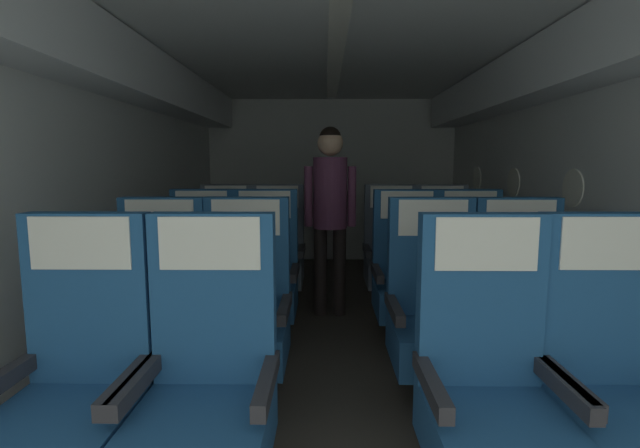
{
  "coord_description": "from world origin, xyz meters",
  "views": [
    {
      "loc": [
        -0.08,
        -0.17,
        1.27
      ],
      "look_at": [
        -0.12,
        3.53,
        0.79
      ],
      "focal_mm": 25.85,
      "sensor_mm": 36.0,
      "label": 1
    }
  ],
  "objects_px": {
    "seat_b_left_window": "(158,315)",
    "seat_d_left_window": "(225,255)",
    "seat_b_right_window": "(434,315)",
    "flight_attendant": "(330,201)",
    "seat_a_left_aisle": "(208,389)",
    "seat_b_right_aisle": "(522,316)",
    "seat_c_right_aisle": "(471,278)",
    "seat_a_left_window": "(76,388)",
    "seat_c_right_window": "(407,278)",
    "seat_d_right_aisle": "(443,256)",
    "seat_b_left_aisle": "(245,314)",
    "seat_d_right_window": "(391,255)",
    "seat_d_left_aisle": "(277,255)",
    "seat_a_right_aisle": "(615,389)",
    "seat_a_right_window": "(489,391)",
    "seat_c_left_window": "(201,277)",
    "seat_c_left_aisle": "(264,277)"
  },
  "relations": [
    {
      "from": "seat_b_left_window",
      "to": "seat_d_left_window",
      "type": "bearing_deg",
      "value": 89.71
    },
    {
      "from": "seat_b_right_window",
      "to": "flight_attendant",
      "type": "relative_size",
      "value": 0.69
    },
    {
      "from": "seat_a_left_aisle",
      "to": "seat_b_right_aisle",
      "type": "bearing_deg",
      "value": 29.14
    },
    {
      "from": "seat_c_right_aisle",
      "to": "seat_a_left_window",
      "type": "bearing_deg",
      "value": -139.69
    },
    {
      "from": "seat_c_right_window",
      "to": "seat_d_right_aisle",
      "type": "relative_size",
      "value": 1.0
    },
    {
      "from": "seat_a_left_window",
      "to": "seat_d_right_aisle",
      "type": "relative_size",
      "value": 1.0
    },
    {
      "from": "seat_b_left_aisle",
      "to": "seat_d_right_window",
      "type": "distance_m",
      "value": 1.96
    },
    {
      "from": "seat_b_left_window",
      "to": "seat_d_left_aisle",
      "type": "height_order",
      "value": "same"
    },
    {
      "from": "seat_b_left_aisle",
      "to": "seat_d_left_window",
      "type": "distance_m",
      "value": 1.71
    },
    {
      "from": "seat_c_right_window",
      "to": "seat_d_right_aisle",
      "type": "distance_m",
      "value": 0.95
    },
    {
      "from": "seat_d_right_aisle",
      "to": "seat_b_right_aisle",
      "type": "bearing_deg",
      "value": -89.46
    },
    {
      "from": "seat_a_right_aisle",
      "to": "seat_a_left_aisle",
      "type": "bearing_deg",
      "value": -179.43
    },
    {
      "from": "flight_attendant",
      "to": "seat_a_right_window",
      "type": "bearing_deg",
      "value": -60.03
    },
    {
      "from": "seat_a_left_aisle",
      "to": "seat_a_right_window",
      "type": "height_order",
      "value": "same"
    },
    {
      "from": "seat_b_right_aisle",
      "to": "seat_d_left_aisle",
      "type": "relative_size",
      "value": 1.0
    },
    {
      "from": "seat_d_left_aisle",
      "to": "seat_d_right_aisle",
      "type": "height_order",
      "value": "same"
    },
    {
      "from": "seat_d_left_window",
      "to": "seat_d_left_aisle",
      "type": "xyz_separation_m",
      "value": [
        0.47,
        -0.0,
        0.0
      ]
    },
    {
      "from": "seat_b_left_window",
      "to": "seat_d_left_aisle",
      "type": "distance_m",
      "value": 1.73
    },
    {
      "from": "seat_d_left_aisle",
      "to": "seat_a_right_window",
      "type": "bearing_deg",
      "value": -67.53
    },
    {
      "from": "seat_b_left_window",
      "to": "seat_c_right_aisle",
      "type": "relative_size",
      "value": 1.0
    },
    {
      "from": "seat_a_right_aisle",
      "to": "seat_d_left_aisle",
      "type": "distance_m",
      "value": 2.9
    },
    {
      "from": "seat_a_left_aisle",
      "to": "seat_a_right_window",
      "type": "distance_m",
      "value": 1.03
    },
    {
      "from": "seat_b_left_window",
      "to": "seat_c_right_window",
      "type": "xyz_separation_m",
      "value": [
        1.51,
        0.83,
        0.0
      ]
    },
    {
      "from": "seat_b_right_aisle",
      "to": "seat_d_left_aisle",
      "type": "height_order",
      "value": "same"
    },
    {
      "from": "seat_b_left_aisle",
      "to": "seat_d_right_window",
      "type": "xyz_separation_m",
      "value": [
        1.04,
        1.66,
        0.0
      ]
    },
    {
      "from": "flight_attendant",
      "to": "seat_d_right_window",
      "type": "bearing_deg",
      "value": 43.91
    },
    {
      "from": "seat_c_right_aisle",
      "to": "seat_a_right_aisle",
      "type": "bearing_deg",
      "value": -89.73
    },
    {
      "from": "seat_b_left_aisle",
      "to": "seat_d_left_aisle",
      "type": "relative_size",
      "value": 1.0
    },
    {
      "from": "seat_a_right_window",
      "to": "seat_c_left_window",
      "type": "distance_m",
      "value": 2.26
    },
    {
      "from": "seat_a_left_window",
      "to": "seat_b_left_window",
      "type": "xyz_separation_m",
      "value": [
        0.0,
        0.83,
        0.0
      ]
    },
    {
      "from": "seat_b_left_window",
      "to": "seat_c_right_window",
      "type": "bearing_deg",
      "value": 28.68
    },
    {
      "from": "seat_b_left_aisle",
      "to": "seat_d_right_aisle",
      "type": "bearing_deg",
      "value": 47.55
    },
    {
      "from": "seat_a_left_aisle",
      "to": "seat_a_right_aisle",
      "type": "bearing_deg",
      "value": 0.57
    },
    {
      "from": "seat_b_right_window",
      "to": "seat_d_right_aisle",
      "type": "distance_m",
      "value": 1.71
    },
    {
      "from": "seat_c_left_window",
      "to": "seat_d_right_window",
      "type": "xyz_separation_m",
      "value": [
        1.51,
        0.83,
        0.0
      ]
    },
    {
      "from": "seat_a_right_aisle",
      "to": "seat_d_left_window",
      "type": "relative_size",
      "value": 1.0
    },
    {
      "from": "seat_a_left_window",
      "to": "seat_d_left_aisle",
      "type": "relative_size",
      "value": 1.0
    },
    {
      "from": "seat_b_right_window",
      "to": "seat_d_right_aisle",
      "type": "xyz_separation_m",
      "value": [
        0.47,
        1.65,
        0.0
      ]
    },
    {
      "from": "seat_b_left_window",
      "to": "seat_b_left_aisle",
      "type": "bearing_deg",
      "value": 1.8
    },
    {
      "from": "seat_a_right_aisle",
      "to": "seat_b_right_aisle",
      "type": "bearing_deg",
      "value": 89.37
    },
    {
      "from": "seat_a_left_window",
      "to": "seat_b_right_aisle",
      "type": "xyz_separation_m",
      "value": [
        1.99,
        0.84,
        0.0
      ]
    },
    {
      "from": "seat_b_left_aisle",
      "to": "seat_d_right_aisle",
      "type": "distance_m",
      "value": 2.23
    },
    {
      "from": "seat_c_left_aisle",
      "to": "seat_d_left_window",
      "type": "xyz_separation_m",
      "value": [
        -0.46,
        0.82,
        0.0
      ]
    },
    {
      "from": "seat_b_right_window",
      "to": "seat_d_right_window",
      "type": "bearing_deg",
      "value": 89.79
    },
    {
      "from": "seat_a_right_aisle",
      "to": "seat_c_right_window",
      "type": "height_order",
      "value": "same"
    },
    {
      "from": "seat_d_right_aisle",
      "to": "seat_c_left_aisle",
      "type": "bearing_deg",
      "value": -151.56
    },
    {
      "from": "seat_b_right_aisle",
      "to": "seat_c_right_aisle",
      "type": "xyz_separation_m",
      "value": [
        -0.02,
        0.84,
        0.0
      ]
    },
    {
      "from": "seat_c_right_aisle",
      "to": "seat_c_right_window",
      "type": "bearing_deg",
      "value": -177.87
    },
    {
      "from": "seat_b_right_aisle",
      "to": "seat_a_left_window",
      "type": "bearing_deg",
      "value": -157.15
    },
    {
      "from": "seat_b_left_aisle",
      "to": "seat_d_right_aisle",
      "type": "relative_size",
      "value": 1.0
    }
  ]
}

